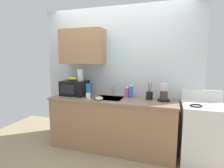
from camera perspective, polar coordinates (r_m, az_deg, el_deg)
name	(u,v)px	position (r m, az deg, el deg)	size (l,w,h in m)	color
kitchen_wall_assembly	(112,71)	(3.31, -0.14, 4.27)	(2.93, 0.42, 2.50)	silver
counter_unit	(112,123)	(3.18, -0.02, -12.42)	(2.16, 0.63, 0.90)	#9E7551
sink_faucet	(113,90)	(3.27, 0.34, -2.08)	(0.03, 0.03, 0.19)	#B2B5BA
stove_range	(202,134)	(3.09, 26.96, -14.02)	(0.60, 0.60, 1.08)	white
microwave	(75,88)	(3.37, -11.94, -1.25)	(0.46, 0.35, 0.27)	black
banana_bunch	(72,79)	(3.37, -12.75, 1.66)	(0.20, 0.11, 0.07)	gold
paper_towel_roll	(80,75)	(3.33, -10.13, 2.96)	(0.11, 0.11, 0.22)	white
coffee_maker	(164,94)	(2.99, 16.32, -3.20)	(0.19, 0.21, 0.28)	black
dish_soap_bottle_pink	(127,92)	(3.14, 4.87, -2.58)	(0.07, 0.07, 0.20)	#E55999
dish_soap_bottle_blue	(131,91)	(3.09, 6.16, -2.39)	(0.07, 0.07, 0.24)	blue
cereal_canister	(89,91)	(3.13, -7.41, -2.16)	(0.10, 0.10, 0.24)	#2659A5
mug_white	(88,96)	(3.05, -7.60, -3.82)	(0.08, 0.08, 0.10)	white
utensil_crock	(149,95)	(3.02, 11.94, -3.57)	(0.11, 0.11, 0.30)	black
small_bowl	(99,98)	(2.91, -4.18, -4.65)	(0.13, 0.13, 0.07)	beige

